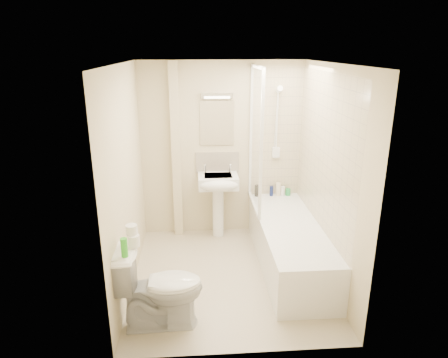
{
  "coord_description": "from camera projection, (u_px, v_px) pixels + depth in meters",
  "views": [
    {
      "loc": [
        -0.35,
        -4.07,
        2.56
      ],
      "look_at": [
        -0.04,
        0.2,
        1.13
      ],
      "focal_mm": 32.0,
      "sensor_mm": 36.0,
      "label": 1
    }
  ],
  "objects": [
    {
      "name": "bathtub",
      "position": [
        289.0,
        244.0,
        4.84
      ],
      "size": [
        0.7,
        2.1,
        0.55
      ],
      "color": "white",
      "rests_on": "ground"
    },
    {
      "name": "splashback",
      "position": [
        217.0,
        163.0,
        5.53
      ],
      "size": [
        0.6,
        0.02,
        0.3
      ],
      "primitive_type": "cube",
      "color": "beige",
      "rests_on": "wall_back"
    },
    {
      "name": "pedestal_sink",
      "position": [
        218.0,
        189.0,
        5.41
      ],
      "size": [
        0.54,
        0.49,
        1.03
      ],
      "color": "white",
      "rests_on": "ground"
    },
    {
      "name": "pipe_boxing",
      "position": [
        176.0,
        152.0,
        5.39
      ],
      "size": [
        0.12,
        0.12,
        2.4
      ],
      "primitive_type": "cube",
      "color": "beige",
      "rests_on": "ground"
    },
    {
      "name": "shower_fixture",
      "position": [
        277.0,
        126.0,
        5.38
      ],
      "size": [
        0.1,
        0.16,
        0.99
      ],
      "color": "white",
      "rests_on": "wall_back"
    },
    {
      "name": "bottle_blue",
      "position": [
        271.0,
        191.0,
        5.64
      ],
      "size": [
        0.05,
        0.05,
        0.14
      ],
      "primitive_type": "cylinder",
      "color": "navy",
      "rests_on": "bathtub"
    },
    {
      "name": "bottle_cream",
      "position": [
        278.0,
        189.0,
        5.64
      ],
      "size": [
        0.07,
        0.07,
        0.18
      ],
      "primitive_type": "cylinder",
      "color": "#F4E6BC",
      "rests_on": "bathtub"
    },
    {
      "name": "toilet_roll_lower",
      "position": [
        134.0,
        241.0,
        3.65
      ],
      "size": [
        0.11,
        0.11,
        0.11
      ],
      "primitive_type": "cylinder",
      "color": "white",
      "rests_on": "toilet"
    },
    {
      "name": "toilet",
      "position": [
        160.0,
        287.0,
        3.75
      ],
      "size": [
        0.51,
        0.83,
        0.81
      ],
      "primitive_type": "imported",
      "rotation": [
        0.0,
        0.0,
        1.61
      ],
      "color": "white",
      "rests_on": "ground"
    },
    {
      "name": "toilet_roll_upper",
      "position": [
        132.0,
        230.0,
        3.64
      ],
      "size": [
        0.11,
        0.11,
        0.09
      ],
      "primitive_type": "cylinder",
      "color": "white",
      "rests_on": "toilet_roll_lower"
    },
    {
      "name": "shower_screen",
      "position": [
        256.0,
        139.0,
        5.01
      ],
      "size": [
        0.04,
        0.92,
        1.8
      ],
      "color": "white",
      "rests_on": "bathtub"
    },
    {
      "name": "wall_back",
      "position": [
        222.0,
        150.0,
        5.49
      ],
      "size": [
        2.2,
        0.02,
        2.4
      ],
      "primitive_type": "cube",
      "color": "beige",
      "rests_on": "ground"
    },
    {
      "name": "floor",
      "position": [
        229.0,
        276.0,
        4.69
      ],
      "size": [
        2.5,
        2.5,
        0.0
      ],
      "primitive_type": "plane",
      "color": "beige",
      "rests_on": "ground"
    },
    {
      "name": "bottle_black_a",
      "position": [
        257.0,
        191.0,
        5.62
      ],
      "size": [
        0.06,
        0.06,
        0.16
      ],
      "primitive_type": "cylinder",
      "color": "black",
      "rests_on": "bathtub"
    },
    {
      "name": "bottle_green",
      "position": [
        288.0,
        192.0,
        5.66
      ],
      "size": [
        0.07,
        0.07,
        0.09
      ],
      "primitive_type": "cylinder",
      "color": "green",
      "rests_on": "bathtub"
    },
    {
      "name": "tile_back",
      "position": [
        276.0,
        134.0,
        5.46
      ],
      "size": [
        0.7,
        0.01,
        1.75
      ],
      "primitive_type": "cube",
      "color": "beige",
      "rests_on": "wall_back"
    },
    {
      "name": "tile_right",
      "position": [
        324.0,
        152.0,
        4.5
      ],
      "size": [
        0.01,
        2.1,
        1.75
      ],
      "primitive_type": "cube",
      "color": "beige",
      "rests_on": "wall_right"
    },
    {
      "name": "strip_light",
      "position": [
        217.0,
        96.0,
        5.22
      ],
      "size": [
        0.42,
        0.07,
        0.07
      ],
      "primitive_type": "cube",
      "color": "silver",
      "rests_on": "wall_back"
    },
    {
      "name": "ceiling",
      "position": [
        230.0,
        63.0,
        3.93
      ],
      "size": [
        2.2,
        2.5,
        0.02
      ],
      "primitive_type": "cube",
      "color": "white",
      "rests_on": "wall_back"
    },
    {
      "name": "mirror",
      "position": [
        217.0,
        123.0,
        5.36
      ],
      "size": [
        0.46,
        0.01,
        0.6
      ],
      "primitive_type": "cube",
      "color": "white",
      "rests_on": "wall_back"
    },
    {
      "name": "bottle_white_b",
      "position": [
        283.0,
        191.0,
        5.65
      ],
      "size": [
        0.06,
        0.06,
        0.13
      ],
      "primitive_type": "cylinder",
      "color": "white",
      "rests_on": "bathtub"
    },
    {
      "name": "wall_left",
      "position": [
        126.0,
        181.0,
        4.23
      ],
      "size": [
        0.02,
        2.5,
        2.4
      ],
      "primitive_type": "cube",
      "color": "beige",
      "rests_on": "ground"
    },
    {
      "name": "wall_right",
      "position": [
        329.0,
        177.0,
        4.38
      ],
      "size": [
        0.02,
        2.5,
        2.4
      ],
      "primitive_type": "cube",
      "color": "beige",
      "rests_on": "ground"
    },
    {
      "name": "green_bottle",
      "position": [
        124.0,
        248.0,
        3.46
      ],
      "size": [
        0.06,
        0.06,
        0.17
      ],
      "primitive_type": "cylinder",
      "color": "green",
      "rests_on": "toilet"
    }
  ]
}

